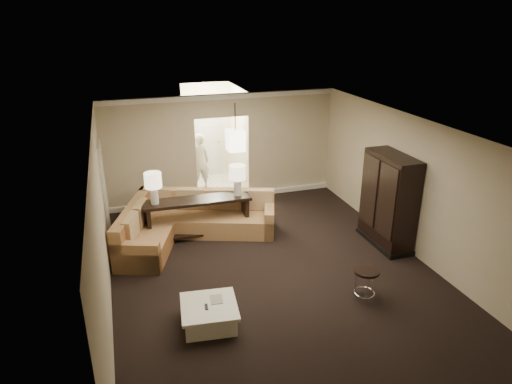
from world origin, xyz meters
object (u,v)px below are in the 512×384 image
object	(u,v)px
armoire	(388,202)
person	(199,158)
console_table	(198,214)
drink_table	(366,278)
sectional_sofa	(187,223)
coffee_table	(209,314)

from	to	relation	value
armoire	person	bearing A→B (deg)	125.14
console_table	drink_table	distance (m)	3.95
person	armoire	bearing A→B (deg)	119.32
console_table	armoire	bearing A→B (deg)	-20.42
console_table	person	world-z (taller)	person
sectional_sofa	console_table	world-z (taller)	sectional_sofa
coffee_table	drink_table	bearing A→B (deg)	-2.47
console_table	drink_table	world-z (taller)	console_table
console_table	armoire	world-z (taller)	armoire
console_table	coffee_table	bearing A→B (deg)	-96.20
coffee_table	drink_table	size ratio (longest dim) A/B	1.76
sectional_sofa	drink_table	bearing A→B (deg)	-31.55
armoire	coffee_table	bearing A→B (deg)	-159.76
armoire	person	xyz separation A→B (m)	(-3.14, 4.46, -0.07)
console_table	armoire	size ratio (longest dim) A/B	1.17
drink_table	person	xyz separation A→B (m)	(-1.69, 6.13, 0.49)
armoire	drink_table	xyz separation A→B (m)	(-1.45, -1.66, -0.56)
sectional_sofa	coffee_table	xyz separation A→B (m)	(-0.17, -3.09, -0.19)
console_table	person	bearing A→B (deg)	79.86
drink_table	console_table	bearing A→B (deg)	125.82
coffee_table	person	distance (m)	6.14
coffee_table	console_table	size ratio (longest dim) A/B	0.42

